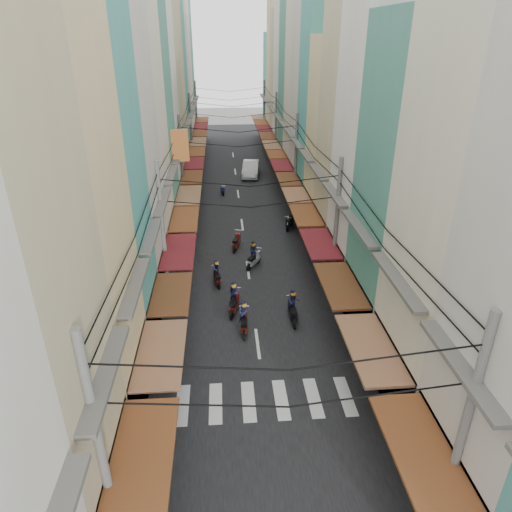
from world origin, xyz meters
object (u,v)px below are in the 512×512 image
white_car (251,176)px  traffic_sign (375,297)px  bicycle (377,297)px  market_umbrella (369,290)px

white_car → traffic_sign: (4.19, -30.05, 2.38)m
bicycle → market_umbrella: 4.09m
white_car → market_umbrella: size_ratio=2.23×
white_car → traffic_sign: traffic_sign is taller
white_car → bicycle: white_car is taller
market_umbrella → traffic_sign: (0.01, -0.84, 0.12)m
bicycle → traffic_sign: 4.79m
bicycle → market_umbrella: (-1.66, -2.98, 2.26)m
bicycle → traffic_sign: size_ratio=0.54×
white_car → market_umbrella: market_umbrella is taller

